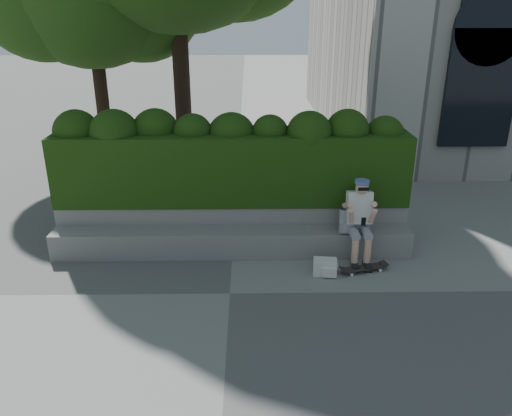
{
  "coord_description": "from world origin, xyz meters",
  "views": [
    {
      "loc": [
        0.28,
        -6.33,
        3.9
      ],
      "look_at": [
        0.4,
        1.0,
        0.95
      ],
      "focal_mm": 35.0,
      "sensor_mm": 36.0,
      "label": 1
    }
  ],
  "objects_px": {
    "skateboard": "(364,268)",
    "backpack_ground": "(325,267)",
    "person": "(359,217)",
    "backpack_plaid": "(347,221)"
  },
  "relations": [
    {
      "from": "backpack_ground",
      "to": "skateboard",
      "type": "bearing_deg",
      "value": 11.4
    },
    {
      "from": "person",
      "to": "backpack_ground",
      "type": "relative_size",
      "value": 3.8
    },
    {
      "from": "person",
      "to": "backpack_ground",
      "type": "bearing_deg",
      "value": -140.38
    },
    {
      "from": "backpack_ground",
      "to": "backpack_plaid",
      "type": "bearing_deg",
      "value": 60.25
    },
    {
      "from": "person",
      "to": "skateboard",
      "type": "distance_m",
      "value": 0.82
    },
    {
      "from": "backpack_plaid",
      "to": "backpack_ground",
      "type": "distance_m",
      "value": 0.89
    },
    {
      "from": "person",
      "to": "backpack_plaid",
      "type": "distance_m",
      "value": 0.22
    },
    {
      "from": "backpack_plaid",
      "to": "backpack_ground",
      "type": "bearing_deg",
      "value": -123.05
    },
    {
      "from": "skateboard",
      "to": "backpack_plaid",
      "type": "distance_m",
      "value": 0.81
    },
    {
      "from": "skateboard",
      "to": "backpack_ground",
      "type": "relative_size",
      "value": 2.01
    }
  ]
}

